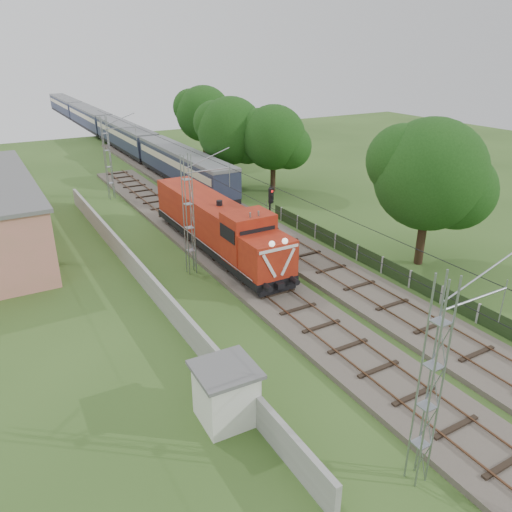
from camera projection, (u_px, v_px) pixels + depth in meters
ground at (339, 346)px, 25.45m from camera, size 140.00×140.00×0.00m
track_main at (268, 289)px, 30.96m from camera, size 4.20×70.00×0.45m
track_side at (240, 218)px, 43.62m from camera, size 4.20×80.00×0.45m
catenary at (189, 215)px, 32.08m from camera, size 3.31×70.00×8.00m
boundary_wall at (140, 273)px, 31.75m from camera, size 0.25×40.00×1.50m
fence at (410, 279)px, 31.28m from camera, size 0.12×32.00×1.20m
locomotive at (217, 225)px, 35.84m from camera, size 2.96×16.89×4.29m
coach_rake at (105, 125)px, 78.47m from camera, size 2.85×85.04×3.29m
signal_post at (270, 208)px, 35.54m from camera, size 0.52×0.42×4.94m
relay_hut at (226, 393)px, 20.03m from camera, size 2.50×2.50×2.50m
tree_a at (431, 176)px, 32.61m from camera, size 7.73×7.37×10.03m
tree_b at (274, 138)px, 50.03m from camera, size 6.77×6.45×8.78m
tree_c at (232, 131)px, 51.46m from camera, size 7.24×6.90×9.39m
tree_d at (205, 114)px, 63.37m from camera, size 7.33×6.98×9.50m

